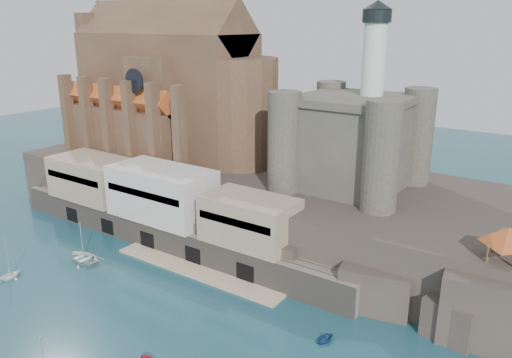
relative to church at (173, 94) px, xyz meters
name	(u,v)px	position (x,y,z in m)	size (l,w,h in m)	color
ground	(90,324)	(24.13, -41.85, -22.13)	(300.00, 300.00, 0.00)	#173F4B
promontory	(263,199)	(23.94, -2.48, -17.20)	(100.00, 36.00, 10.00)	#2C2521
quay	(160,208)	(13.94, -18.78, -16.06)	(70.00, 12.00, 13.05)	#696154
church	(173,94)	(0.00, 0.00, 0.00)	(47.00, 25.93, 30.51)	#4A3222
castle_keep	(353,137)	(40.21, -0.78, -3.81)	(21.20, 21.20, 29.30)	#433F34
rock_outcrop	(496,307)	(66.13, -16.01, -18.11)	(14.50, 10.50, 8.70)	#2C2521
pavilion	(508,239)	(66.13, -15.85, -9.40)	(6.40, 6.40, 5.40)	#4A3222
boat_4	(11,278)	(4.73, -40.85, -22.13)	(2.88, 1.76, 3.34)	white
boat_6	(84,260)	(8.73, -31.00, -22.13)	(4.65, 1.35, 6.51)	silver
boat_7	(325,341)	(50.05, -28.33, -22.13)	(2.39, 1.46, 2.77)	navy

